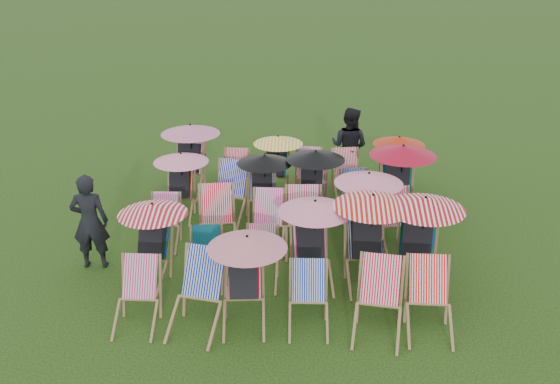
{
  "coord_description": "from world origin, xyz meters",
  "views": [
    {
      "loc": [
        0.34,
        -9.32,
        5.07
      ],
      "look_at": [
        -0.12,
        0.34,
        0.9
      ],
      "focal_mm": 40.0,
      "sensor_mm": 36.0,
      "label": 1
    }
  ],
  "objects_px": {
    "person_rear": "(349,146)",
    "person_left": "(90,222)",
    "deckchair_5": "(430,301)",
    "deckchair_0": "(136,297)",
    "deckchair_29": "(397,166)"
  },
  "relations": [
    {
      "from": "deckchair_29",
      "to": "person_rear",
      "type": "bearing_deg",
      "value": 137.08
    },
    {
      "from": "person_left",
      "to": "person_rear",
      "type": "height_order",
      "value": "person_rear"
    },
    {
      "from": "deckchair_5",
      "to": "person_rear",
      "type": "distance_m",
      "value": 5.26
    },
    {
      "from": "deckchair_0",
      "to": "person_rear",
      "type": "relative_size",
      "value": 0.54
    },
    {
      "from": "deckchair_29",
      "to": "person_left",
      "type": "relative_size",
      "value": 0.77
    },
    {
      "from": "person_left",
      "to": "person_rear",
      "type": "bearing_deg",
      "value": -145.16
    },
    {
      "from": "person_rear",
      "to": "person_left",
      "type": "bearing_deg",
      "value": 67.32
    },
    {
      "from": "deckchair_0",
      "to": "deckchair_29",
      "type": "relative_size",
      "value": 0.73
    },
    {
      "from": "person_rear",
      "to": "deckchair_5",
      "type": "bearing_deg",
      "value": 125.2
    },
    {
      "from": "deckchair_29",
      "to": "person_left",
      "type": "bearing_deg",
      "value": -158.67
    },
    {
      "from": "deckchair_5",
      "to": "deckchair_29",
      "type": "distance_m",
      "value": 4.59
    },
    {
      "from": "deckchair_0",
      "to": "person_rear",
      "type": "bearing_deg",
      "value": 59.69
    },
    {
      "from": "deckchair_5",
      "to": "deckchair_29",
      "type": "height_order",
      "value": "deckchair_29"
    },
    {
      "from": "deckchair_0",
      "to": "deckchair_29",
      "type": "xyz_separation_m",
      "value": [
        4.05,
        4.62,
        0.2
      ]
    },
    {
      "from": "person_left",
      "to": "deckchair_0",
      "type": "bearing_deg",
      "value": 119.62
    }
  ]
}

